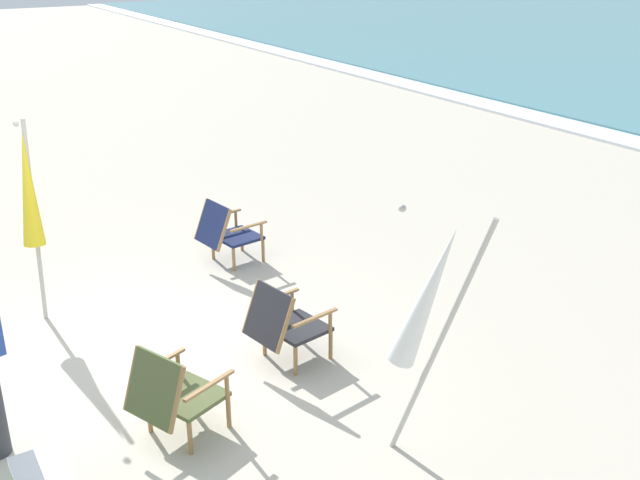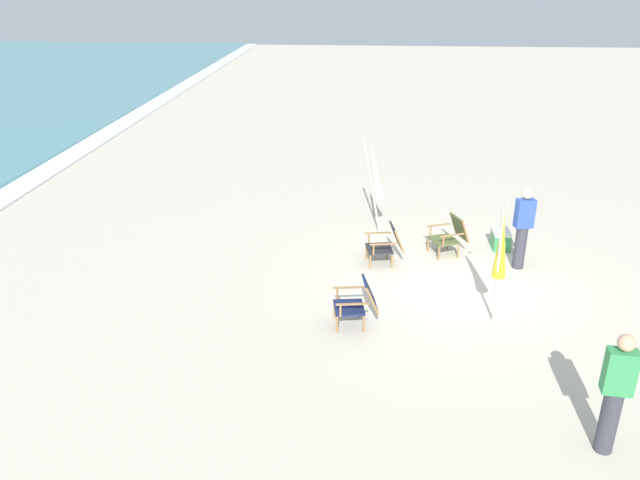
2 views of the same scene
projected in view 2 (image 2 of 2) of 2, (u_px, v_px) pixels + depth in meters
ground_plane at (457, 283)px, 11.66m from camera, size 80.00×80.00×0.00m
beach_chair_front_right at (451, 234)px, 12.72m from camera, size 0.79×0.85×0.81m
beach_chair_mid_center at (359, 301)px, 10.14m from camera, size 0.67×0.78×0.81m
beach_chair_back_left at (387, 243)px, 12.30m from camera, size 0.68×0.79×0.81m
umbrella_furled_yellow at (501, 246)px, 9.81m from camera, size 0.40×0.35×2.12m
umbrella_furled_white at (375, 174)px, 13.52m from camera, size 0.65×0.57×2.03m
person_near_chairs at (523, 228)px, 11.95m from camera, size 0.26×0.37×1.63m
person_by_waterline at (615, 393)px, 7.28m from camera, size 0.24×0.36×1.63m
cooler_box at (500, 239)px, 13.06m from camera, size 0.49×0.35×0.40m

